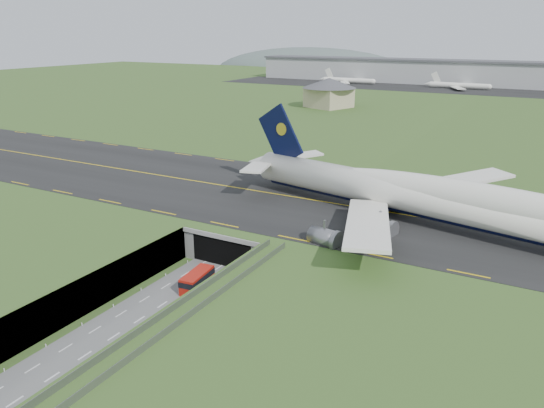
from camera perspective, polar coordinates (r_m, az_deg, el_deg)
The scene contains 10 objects.
ground at distance 88.16m, azimuth -8.33°, elevation -8.57°, with size 900.00×900.00×0.00m, color #3C5C24.
airfield_deck at distance 86.86m, azimuth -8.42°, elevation -6.80°, with size 800.00×800.00×6.00m, color gray.
trench_road at distance 83.00m, azimuth -11.48°, elevation -10.48°, with size 12.00×75.00×0.20m, color slate.
taxiway at distance 111.88m, azimuth 1.69°, elevation 0.84°, with size 800.00×44.00×0.18m, color black.
tunnel_portal at distance 99.38m, azimuth -2.63°, elevation -3.12°, with size 17.00×22.30×6.00m.
guideway at distance 66.52m, azimuth -10.87°, elevation -12.99°, with size 3.00×53.00×7.05m.
jumbo_jet at distance 97.38m, azimuth 17.14°, elevation 0.52°, with size 89.02×57.44×19.41m.
shuttle_tram at distance 85.90m, azimuth -8.05°, elevation -8.13°, with size 3.39×7.24×2.87m.
service_building at distance 245.75m, azimuth 6.16°, elevation 12.09°, with size 31.02×31.02×13.23m.
cargo_terminal at distance 365.66m, azimuth 21.72°, elevation 12.93°, with size 320.00×67.00×15.60m.
Camera 1 is at (48.66, -62.09, 39.36)m, focal length 35.00 mm.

